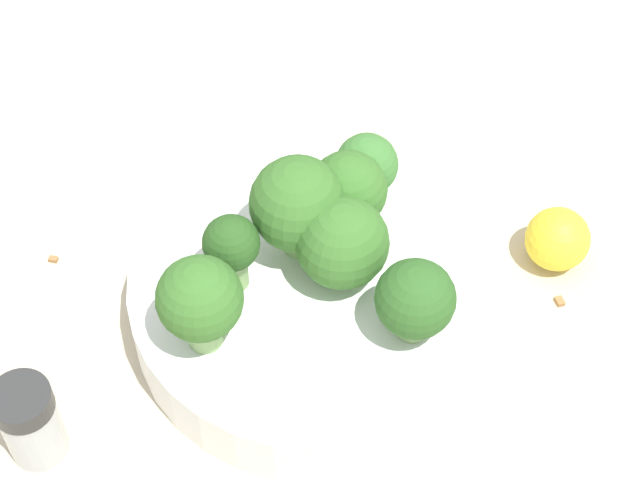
{
  "coord_description": "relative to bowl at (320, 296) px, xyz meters",
  "views": [
    {
      "loc": [
        -0.01,
        0.37,
        0.54
      ],
      "look_at": [
        0.0,
        0.0,
        0.07
      ],
      "focal_mm": 60.0,
      "sensor_mm": 36.0,
      "label": 1
    }
  ],
  "objects": [
    {
      "name": "ground_plane",
      "position": [
        0.0,
        0.0,
        -0.02
      ],
      "size": [
        3.0,
        3.0,
        0.0
      ],
      "primitive_type": "plane",
      "color": "beige"
    },
    {
      "name": "bowl",
      "position": [
        0.0,
        0.0,
        0.0
      ],
      "size": [
        0.22,
        0.22,
        0.04
      ],
      "primitive_type": "cylinder",
      "color": "white",
      "rests_on": "ground_plane"
    },
    {
      "name": "broccoli_floret_0",
      "position": [
        -0.01,
        0.0,
        0.05
      ],
      "size": [
        0.05,
        0.05,
        0.06
      ],
      "color": "#8EB770",
      "rests_on": "bowl"
    },
    {
      "name": "broccoli_floret_1",
      "position": [
        0.06,
        0.05,
        0.06
      ],
      "size": [
        0.05,
        0.05,
        0.06
      ],
      "color": "#84AD66",
      "rests_on": "bowl"
    },
    {
      "name": "broccoli_floret_2",
      "position": [
        0.01,
        -0.02,
        0.06
      ],
      "size": [
        0.06,
        0.06,
        0.07
      ],
      "color": "#84AD66",
      "rests_on": "bowl"
    },
    {
      "name": "broccoli_floret_3",
      "position": [
        -0.03,
        -0.06,
        0.05
      ],
      "size": [
        0.04,
        0.04,
        0.05
      ],
      "color": "#8EB770",
      "rests_on": "bowl"
    },
    {
      "name": "broccoli_floret_4",
      "position": [
        -0.05,
        0.04,
        0.05
      ],
      "size": [
        0.04,
        0.04,
        0.05
      ],
      "color": "#7A9E5B",
      "rests_on": "bowl"
    },
    {
      "name": "broccoli_floret_5",
      "position": [
        -0.02,
        -0.04,
        0.05
      ],
      "size": [
        0.05,
        0.05,
        0.06
      ],
      "color": "#8EB770",
      "rests_on": "bowl"
    },
    {
      "name": "broccoli_floret_6",
      "position": [
        0.05,
        0.01,
        0.05
      ],
      "size": [
        0.03,
        0.03,
        0.05
      ],
      "color": "#7A9E5B",
      "rests_on": "bowl"
    },
    {
      "name": "pepper_shaker",
      "position": [
        0.15,
        0.09,
        0.01
      ],
      "size": [
        0.03,
        0.03,
        0.06
      ],
      "color": "#B2B7BC",
      "rests_on": "ground_plane"
    },
    {
      "name": "lemon_wedge",
      "position": [
        -0.15,
        -0.05,
        -0.0
      ],
      "size": [
        0.04,
        0.04,
        0.04
      ],
      "primitive_type": "sphere",
      "color": "yellow",
      "rests_on": "ground_plane"
    },
    {
      "name": "almond_crumb_0",
      "position": [
        0.17,
        -0.04,
        -0.02
      ],
      "size": [
        0.01,
        0.0,
        0.01
      ],
      "primitive_type": "cube",
      "rotation": [
        0.0,
        0.0,
        6.09
      ],
      "color": "olive",
      "rests_on": "ground_plane"
    },
    {
      "name": "almond_crumb_2",
      "position": [
        -0.15,
        -0.01,
        -0.02
      ],
      "size": [
        0.01,
        0.01,
        0.01
      ],
      "primitive_type": "cube",
      "rotation": [
        0.0,
        0.0,
        1.89
      ],
      "color": "olive",
      "rests_on": "ground_plane"
    },
    {
      "name": "almond_crumb_3",
      "position": [
        -0.04,
        -0.13,
        -0.02
      ],
      "size": [
        0.01,
        0.01,
        0.01
      ],
      "primitive_type": "cube",
      "rotation": [
        0.0,
        0.0,
        3.87
      ],
      "color": "olive",
      "rests_on": "ground_plane"
    }
  ]
}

